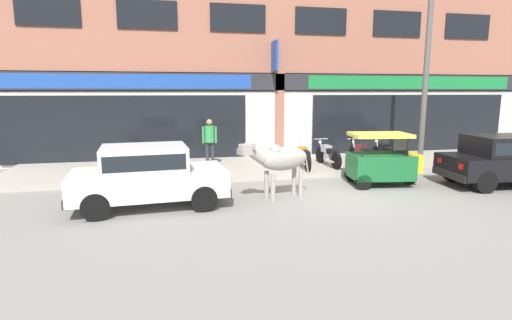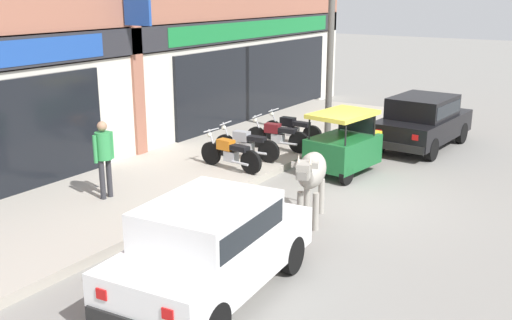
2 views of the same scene
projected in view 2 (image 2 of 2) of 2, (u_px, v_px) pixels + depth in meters
The scene contains 12 objects.
ground_plane at pixel (348, 201), 12.55m from camera, with size 90.00×90.00×0.00m, color gray.
sidewalk at pixel (197, 167), 14.64m from camera, with size 19.00×3.68×0.17m, color #A8A093.
cow at pixel (311, 172), 11.12m from camera, with size 2.06×1.05×1.61m.
car_0 at pixel (423, 119), 16.57m from camera, with size 3.70×1.84×1.46m.
car_1 at pixel (211, 243), 8.50m from camera, with size 3.71×1.88×1.46m.
auto_rickshaw at pixel (345, 147), 14.28m from camera, with size 2.07×1.38×1.52m.
motorcycle_0 at pixel (230, 153), 14.10m from camera, with size 0.52×1.81×0.88m.
motorcycle_1 at pixel (246, 144), 14.94m from camera, with size 0.52×1.81×0.88m.
motorcycle_2 at pixel (277, 136), 15.79m from camera, with size 0.52×1.81×0.88m.
motorcycle_3 at pixel (292, 129), 16.54m from camera, with size 0.52×1.81×0.88m.
pedestrian at pixel (104, 151), 11.98m from camera, with size 0.50×0.32×1.60m.
utility_pole at pixel (331, 32), 16.26m from camera, with size 0.18×0.18×5.98m, color #595651.
Camera 2 is at (-10.99, -4.78, 4.28)m, focal length 42.00 mm.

